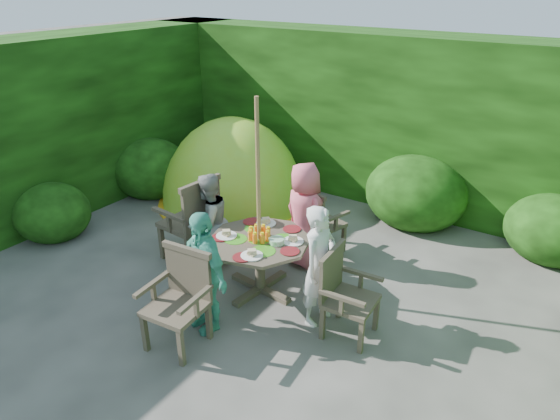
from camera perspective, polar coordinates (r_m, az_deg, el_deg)
The scene contains 13 objects.
ground at distance 5.22m, azimuth -4.85°, elevation -13.18°, with size 60.00×60.00×0.00m, color #43413C.
hedge_enclosure at distance 5.55m, azimuth 3.24°, elevation 4.28°, with size 9.00×9.00×2.50m.
patio_table at distance 5.43m, azimuth -2.32°, elevation -4.32°, with size 1.25×1.25×0.79m.
parasol_pole at distance 5.19m, azimuth -2.46°, elevation 0.93°, with size 0.04×0.04×2.20m, color brown.
garden_chair_right at distance 4.91m, azimuth 7.32°, elevation -9.38°, with size 0.49×0.55×0.86m.
garden_chair_left at distance 6.13m, azimuth -9.91°, elevation -0.97°, with size 0.61×0.67×1.05m.
garden_chair_back at distance 6.25m, azimuth 4.35°, elevation -1.17°, with size 0.62×0.58×0.86m.
garden_chair_front at distance 4.85m, azimuth -11.33°, elevation -9.78°, with size 0.60×0.54×0.92m.
child_right at distance 4.96m, azimuth 4.56°, elevation -6.38°, with size 0.47×0.31×1.28m, color silver.
child_left at distance 5.92m, azimuth -8.13°, elevation -1.43°, with size 0.58×0.46×1.20m, color gray.
child_back at distance 5.94m, azimuth 2.80°, elevation -0.57°, with size 0.64×0.41×1.30m, color #E65F74.
child_front at distance 4.92m, azimuth -8.66°, elevation -6.96°, with size 0.75×0.31×1.28m, color #4BAF98.
dome_tent at distance 7.88m, azimuth -5.36°, elevation 0.92°, with size 2.34×2.34×2.67m.
Camera 1 is at (2.62, -3.14, 3.24)m, focal length 32.00 mm.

